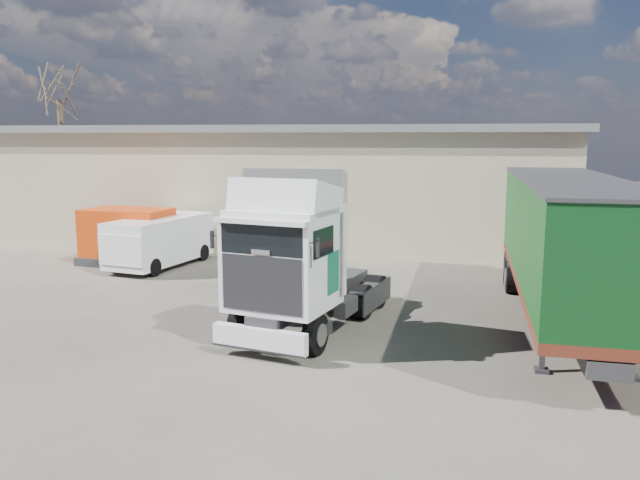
% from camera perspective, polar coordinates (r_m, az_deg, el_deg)
% --- Properties ---
extents(ground, '(120.00, 120.00, 0.00)m').
position_cam_1_polar(ground, '(15.33, -2.95, -8.87)').
color(ground, '#2B2722').
rests_on(ground, ground).
extents(warehouse, '(30.60, 12.60, 5.42)m').
position_cam_1_polar(warehouse, '(31.65, -7.40, 5.38)').
color(warehouse, '#C2B195').
rests_on(warehouse, ground).
extents(bare_tree, '(4.00, 4.00, 9.60)m').
position_cam_1_polar(bare_tree, '(40.36, -22.80, 13.05)').
color(bare_tree, '#382B21').
rests_on(bare_tree, ground).
extents(tractor_unit, '(3.58, 6.15, 3.92)m').
position_cam_1_polar(tractor_unit, '(15.02, -2.08, -2.73)').
color(tractor_unit, black).
rests_on(tractor_unit, ground).
extents(box_trailer, '(3.20, 11.57, 3.80)m').
position_cam_1_polar(box_trailer, '(17.07, 21.55, 0.35)').
color(box_trailer, '#2D2D30').
rests_on(box_trailer, ground).
extents(panel_van, '(2.79, 4.83, 1.85)m').
position_cam_1_polar(panel_van, '(23.99, -14.67, -0.17)').
color(panel_van, black).
rests_on(panel_van, ground).
extents(orange_skip, '(3.62, 2.51, 2.12)m').
position_cam_1_polar(orange_skip, '(25.02, -17.15, 0.01)').
color(orange_skip, '#2D2D30').
rests_on(orange_skip, ground).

